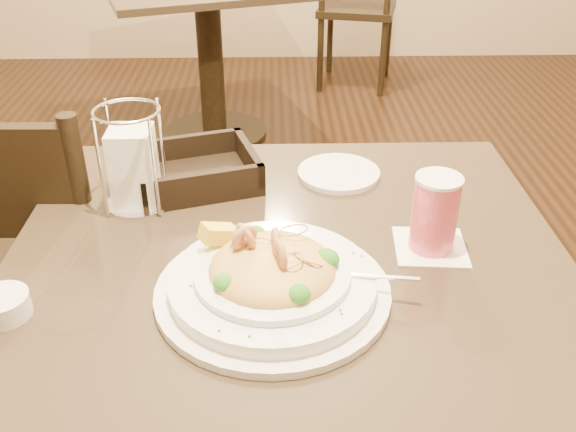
{
  "coord_description": "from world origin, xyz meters",
  "views": [
    {
      "loc": [
        -0.02,
        -0.81,
        1.35
      ],
      "look_at": [
        0.0,
        0.02,
        0.84
      ],
      "focal_mm": 40.0,
      "sensor_mm": 36.0,
      "label": 1
    }
  ],
  "objects_px": {
    "main_table": "(288,379)",
    "butter_ramekin": "(3,306)",
    "bread_basket": "(196,172)",
    "dining_chair_near": "(37,275)",
    "background_table": "(209,33)",
    "dining_chair_far": "(357,2)",
    "pasta_bowl": "(272,278)",
    "drink_glass": "(435,214)",
    "side_plate": "(339,173)",
    "napkin_caddy": "(134,165)"
  },
  "relations": [
    {
      "from": "bread_basket",
      "to": "butter_ramekin",
      "type": "distance_m",
      "value": 0.45
    },
    {
      "from": "bread_basket",
      "to": "butter_ramekin",
      "type": "xyz_separation_m",
      "value": [
        -0.23,
        -0.38,
        -0.01
      ]
    },
    {
      "from": "pasta_bowl",
      "to": "butter_ramekin",
      "type": "bearing_deg",
      "value": -174.43
    },
    {
      "from": "bread_basket",
      "to": "pasta_bowl",
      "type": "bearing_deg",
      "value": -67.53
    },
    {
      "from": "dining_chair_near",
      "to": "pasta_bowl",
      "type": "bearing_deg",
      "value": 142.56
    },
    {
      "from": "dining_chair_far",
      "to": "pasta_bowl",
      "type": "distance_m",
      "value": 3.04
    },
    {
      "from": "pasta_bowl",
      "to": "napkin_caddy",
      "type": "xyz_separation_m",
      "value": [
        -0.24,
        0.27,
        0.05
      ]
    },
    {
      "from": "drink_glass",
      "to": "bread_basket",
      "type": "bearing_deg",
      "value": 149.85
    },
    {
      "from": "napkin_caddy",
      "to": "butter_ramekin",
      "type": "xyz_separation_m",
      "value": [
        -0.13,
        -0.31,
        -0.06
      ]
    },
    {
      "from": "drink_glass",
      "to": "bread_basket",
      "type": "relative_size",
      "value": 0.48
    },
    {
      "from": "dining_chair_near",
      "to": "napkin_caddy",
      "type": "relative_size",
      "value": 5.04
    },
    {
      "from": "dining_chair_near",
      "to": "butter_ramekin",
      "type": "bearing_deg",
      "value": 109.48
    },
    {
      "from": "main_table",
      "to": "bread_basket",
      "type": "bearing_deg",
      "value": 121.14
    },
    {
      "from": "dining_chair_near",
      "to": "drink_glass",
      "type": "relative_size",
      "value": 7.21
    },
    {
      "from": "drink_glass",
      "to": "butter_ramekin",
      "type": "distance_m",
      "value": 0.65
    },
    {
      "from": "background_table",
      "to": "napkin_caddy",
      "type": "xyz_separation_m",
      "value": [
        0.05,
        -2.01,
        0.32
      ]
    },
    {
      "from": "butter_ramekin",
      "to": "side_plate",
      "type": "bearing_deg",
      "value": 38.88
    },
    {
      "from": "main_table",
      "to": "butter_ramekin",
      "type": "xyz_separation_m",
      "value": [
        -0.4,
        -0.11,
        0.26
      ]
    },
    {
      "from": "napkin_caddy",
      "to": "side_plate",
      "type": "height_order",
      "value": "napkin_caddy"
    },
    {
      "from": "background_table",
      "to": "pasta_bowl",
      "type": "relative_size",
      "value": 3.01
    },
    {
      "from": "dining_chair_far",
      "to": "napkin_caddy",
      "type": "bearing_deg",
      "value": 88.57
    },
    {
      "from": "pasta_bowl",
      "to": "side_plate",
      "type": "relative_size",
      "value": 2.36
    },
    {
      "from": "background_table",
      "to": "bread_basket",
      "type": "xyz_separation_m",
      "value": [
        0.15,
        -1.93,
        0.26
      ]
    },
    {
      "from": "dining_chair_far",
      "to": "pasta_bowl",
      "type": "bearing_deg",
      "value": 94.3
    },
    {
      "from": "pasta_bowl",
      "to": "napkin_caddy",
      "type": "bearing_deg",
      "value": 131.84
    },
    {
      "from": "background_table",
      "to": "side_plate",
      "type": "height_order",
      "value": "side_plate"
    },
    {
      "from": "background_table",
      "to": "butter_ramekin",
      "type": "relative_size",
      "value": 15.2
    },
    {
      "from": "main_table",
      "to": "pasta_bowl",
      "type": "height_order",
      "value": "pasta_bowl"
    },
    {
      "from": "napkin_caddy",
      "to": "butter_ramekin",
      "type": "bearing_deg",
      "value": -113.63
    },
    {
      "from": "dining_chair_far",
      "to": "bread_basket",
      "type": "distance_m",
      "value": 2.73
    },
    {
      "from": "dining_chair_far",
      "to": "butter_ramekin",
      "type": "height_order",
      "value": "dining_chair_far"
    },
    {
      "from": "dining_chair_near",
      "to": "dining_chair_far",
      "type": "height_order",
      "value": "same"
    },
    {
      "from": "drink_glass",
      "to": "bread_basket",
      "type": "height_order",
      "value": "drink_glass"
    },
    {
      "from": "pasta_bowl",
      "to": "drink_glass",
      "type": "bearing_deg",
      "value": 24.27
    },
    {
      "from": "pasta_bowl",
      "to": "drink_glass",
      "type": "height_order",
      "value": "drink_glass"
    },
    {
      "from": "dining_chair_near",
      "to": "drink_glass",
      "type": "distance_m",
      "value": 0.9
    },
    {
      "from": "bread_basket",
      "to": "napkin_caddy",
      "type": "bearing_deg",
      "value": -140.54
    },
    {
      "from": "main_table",
      "to": "dining_chair_far",
      "type": "xyz_separation_m",
      "value": [
        0.46,
        2.92,
        -0.02
      ]
    },
    {
      "from": "background_table",
      "to": "dining_chair_far",
      "type": "height_order",
      "value": "dining_chair_far"
    },
    {
      "from": "main_table",
      "to": "side_plate",
      "type": "bearing_deg",
      "value": 70.61
    },
    {
      "from": "dining_chair_far",
      "to": "side_plate",
      "type": "relative_size",
      "value": 5.79
    },
    {
      "from": "bread_basket",
      "to": "side_plate",
      "type": "height_order",
      "value": "bread_basket"
    },
    {
      "from": "pasta_bowl",
      "to": "bread_basket",
      "type": "relative_size",
      "value": 1.42
    },
    {
      "from": "dining_chair_near",
      "to": "butter_ramekin",
      "type": "distance_m",
      "value": 0.56
    },
    {
      "from": "pasta_bowl",
      "to": "butter_ramekin",
      "type": "distance_m",
      "value": 0.38
    },
    {
      "from": "background_table",
      "to": "main_table",
      "type": "bearing_deg",
      "value": -81.85
    },
    {
      "from": "dining_chair_near",
      "to": "bread_basket",
      "type": "relative_size",
      "value": 3.49
    },
    {
      "from": "background_table",
      "to": "pasta_bowl",
      "type": "bearing_deg",
      "value": -82.71
    },
    {
      "from": "main_table",
      "to": "background_table",
      "type": "relative_size",
      "value": 0.79
    },
    {
      "from": "main_table",
      "to": "background_table",
      "type": "distance_m",
      "value": 2.23
    }
  ]
}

